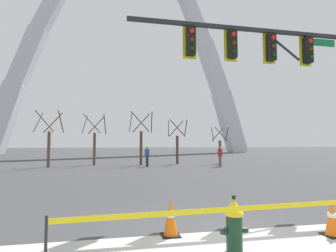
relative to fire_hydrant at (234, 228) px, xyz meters
name	(u,v)px	position (x,y,z in m)	size (l,w,h in m)	color
ground_plane	(220,237)	(0.14, 0.95, -0.47)	(240.00, 240.00, 0.00)	#3D3D3F
fire_hydrant	(234,228)	(0.00, 0.00, 0.00)	(0.46, 0.48, 0.99)	black
caution_tape_barrier	(232,222)	(-0.09, -0.15, 0.15)	(5.42, 0.34, 0.88)	#232326
traffic_cone_by_hydrant	(332,218)	(2.34, 0.55, -0.11)	(0.36, 0.36, 0.73)	black
traffic_cone_mid_sidewalk	(171,218)	(-0.80, 1.18, -0.11)	(0.36, 0.36, 0.73)	black
traffic_signal_gantry	(283,67)	(3.63, 3.84, 3.94)	(7.82, 0.44, 6.00)	#232326
monument_arch	(126,54)	(0.14, 47.06, 18.52)	(48.28, 3.10, 43.64)	silver
tree_far_left	(49,142)	(-6.86, 18.14, 1.46)	(2.00, 2.01, 4.34)	brown
tree_left_mid	(94,143)	(-3.56, 19.78, 1.45)	(1.98, 2.00, 4.31)	brown
tree_center_left	(141,141)	(0.33, 18.84, 1.54)	(2.08, 2.09, 4.52)	brown
tree_center_right	(177,144)	(3.68, 19.61, 1.30)	(1.84, 1.85, 3.98)	brown
tree_right_mid	(220,147)	(7.50, 18.97, 1.00)	(1.55, 1.55, 3.32)	brown
pedestrian_walking_left	(220,156)	(6.26, 15.90, 0.35)	(0.37, 0.27, 1.59)	brown
pedestrian_standing_center	(147,156)	(0.66, 17.10, 0.35)	(0.39, 0.32, 1.59)	#232847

